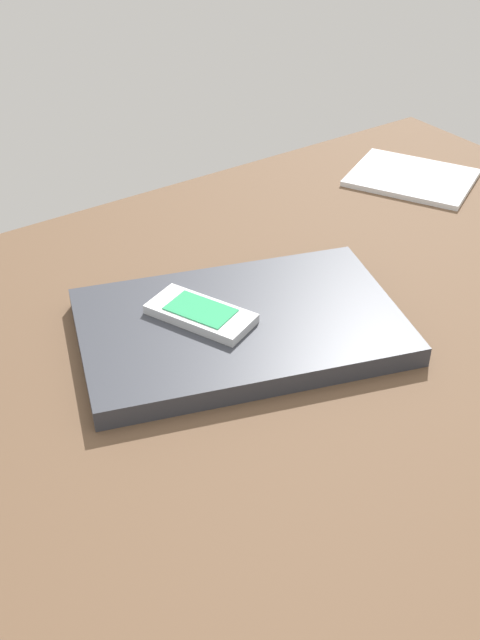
# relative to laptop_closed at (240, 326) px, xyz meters

# --- Properties ---
(desk_surface) EXTENTS (1.20, 0.80, 0.03)m
(desk_surface) POSITION_rel_laptop_closed_xyz_m (-0.04, 0.03, -0.03)
(desk_surface) COLOR brown
(desk_surface) RESTS_ON ground
(laptop_closed) EXTENTS (0.40, 0.32, 0.02)m
(laptop_closed) POSITION_rel_laptop_closed_xyz_m (0.00, 0.00, 0.00)
(laptop_closed) COLOR #33353D
(laptop_closed) RESTS_ON desk_surface
(cell_phone_on_laptop) EXTENTS (0.10, 0.13, 0.01)m
(cell_phone_on_laptop) POSITION_rel_laptop_closed_xyz_m (0.04, -0.02, 0.02)
(cell_phone_on_laptop) COLOR silver
(cell_phone_on_laptop) RESTS_ON laptop_closed
(notepad) EXTENTS (0.21, 0.23, 0.01)m
(notepad) POSITION_rel_laptop_closed_xyz_m (-0.44, -0.18, -0.01)
(notepad) COLOR white
(notepad) RESTS_ON desk_surface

